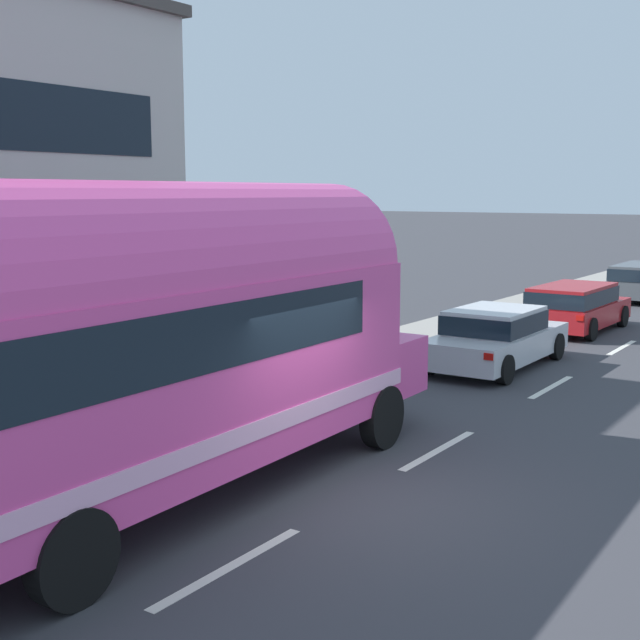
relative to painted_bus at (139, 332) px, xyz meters
name	(u,v)px	position (x,y,z in m)	size (l,w,h in m)	color
ground_plane	(350,499)	(1.90, 1.84, -2.30)	(300.00, 300.00, 0.00)	#38383D
lane_markings	(519,339)	(-0.80, 14.84, -2.30)	(3.96, 80.00, 0.01)	silver
sidewalk_slab	(394,344)	(-3.04, 11.84, -2.23)	(2.21, 90.00, 0.15)	gray
painted_bus	(139,332)	(0.00, 0.00, 0.00)	(2.75, 10.72, 4.12)	#EA4C9E
car_lead	(495,335)	(0.12, 10.91, -1.56)	(1.97, 4.69, 1.37)	silver
car_second	(575,304)	(0.06, 16.90, -1.51)	(2.02, 4.45, 1.37)	#A5191E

